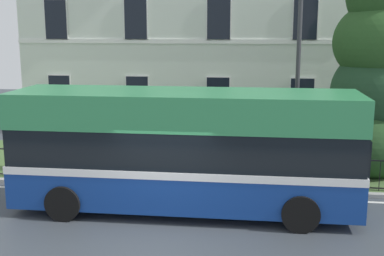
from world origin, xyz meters
The scene contains 6 objects.
ground_plane centered at (0.00, 1.03, -0.02)m, with size 60.00×56.00×0.18m.
iron_verge_railing centered at (-1.21, 4.40, 0.62)m, with size 17.38×0.04×0.97m.
evergreen_tree centered at (6.39, 7.01, 3.24)m, with size 3.87×3.71×8.01m.
single_decker_bus centered at (0.39, 2.34, 1.76)m, with size 9.39×2.58×3.35m.
street_lamp_post centered at (3.57, 5.12, 3.95)m, with size 0.36×0.24×6.67m.
litter_bin centered at (-5.93, 5.25, 0.65)m, with size 0.55×0.55×1.05m.
Camera 1 is at (2.22, -10.77, 5.04)m, focal length 46.57 mm.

